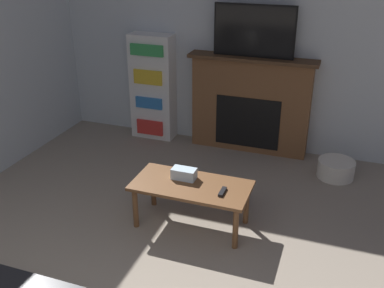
# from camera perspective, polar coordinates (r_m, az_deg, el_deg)

# --- Properties ---
(wall_back) EXTENTS (5.60, 0.06, 2.70)m
(wall_back) POSITION_cam_1_polar(r_m,az_deg,el_deg) (5.48, 6.09, 13.24)
(wall_back) COLOR silver
(wall_back) RESTS_ON ground_plane
(fireplace) EXTENTS (1.52, 0.28, 1.18)m
(fireplace) POSITION_cam_1_polar(r_m,az_deg,el_deg) (5.51, 7.40, 5.04)
(fireplace) COLOR brown
(fireplace) RESTS_ON ground_plane
(tv) EXTENTS (0.94, 0.03, 0.59)m
(tv) POSITION_cam_1_polar(r_m,az_deg,el_deg) (5.26, 7.89, 14.02)
(tv) COLOR black
(tv) RESTS_ON fireplace
(coffee_table) EXTENTS (1.06, 0.52, 0.43)m
(coffee_table) POSITION_cam_1_polar(r_m,az_deg,el_deg) (4.05, -0.09, -5.82)
(coffee_table) COLOR brown
(coffee_table) RESTS_ON ground_plane
(tissue_box) EXTENTS (0.22, 0.12, 0.10)m
(tissue_box) POSITION_cam_1_polar(r_m,az_deg,el_deg) (4.09, -1.02, -3.78)
(tissue_box) COLOR silver
(tissue_box) RESTS_ON coffee_table
(remote_control) EXTENTS (0.04, 0.15, 0.02)m
(remote_control) POSITION_cam_1_polar(r_m,az_deg,el_deg) (3.90, 3.88, -6.06)
(remote_control) COLOR black
(remote_control) RESTS_ON coffee_table
(bookshelf) EXTENTS (0.55, 0.29, 1.36)m
(bookshelf) POSITION_cam_1_polar(r_m,az_deg,el_deg) (5.84, -5.00, 7.20)
(bookshelf) COLOR white
(bookshelf) RESTS_ON ground_plane
(storage_basket) EXTENTS (0.40, 0.40, 0.20)m
(storage_basket) POSITION_cam_1_polar(r_m,az_deg,el_deg) (5.23, 17.80, -3.02)
(storage_basket) COLOR silver
(storage_basket) RESTS_ON ground_plane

